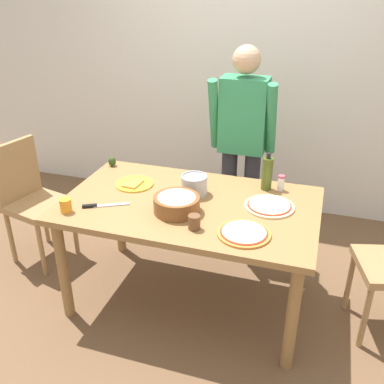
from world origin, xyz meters
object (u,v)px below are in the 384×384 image
(chair_wooden_left, at_px, (30,195))
(salt_shaker, at_px, (281,183))
(plate_with_slice, at_px, (134,184))
(pizza_cooked_on_tray, at_px, (244,233))
(steel_pot, at_px, (194,185))
(olive_oil_bottle, at_px, (267,173))
(cup_small_brown, at_px, (194,222))
(dining_table, at_px, (190,215))
(avocado, at_px, (112,162))
(pizza_raw_on_board, at_px, (269,206))
(cup_orange, at_px, (66,206))
(chef_knife, at_px, (100,205))
(person_cook, at_px, (242,139))
(popcorn_bowl, at_px, (177,203))

(chair_wooden_left, height_order, salt_shaker, chair_wooden_left)
(chair_wooden_left, relative_size, plate_with_slice, 3.65)
(pizza_cooked_on_tray, relative_size, steel_pot, 1.73)
(olive_oil_bottle, distance_m, cup_small_brown, 0.71)
(dining_table, relative_size, cup_small_brown, 18.82)
(pizza_cooked_on_tray, xyz_separation_m, avocado, (-1.13, 0.65, 0.03))
(chair_wooden_left, distance_m, pizza_raw_on_board, 1.82)
(steel_pot, xyz_separation_m, cup_orange, (-0.66, -0.47, -0.02))
(cup_small_brown, xyz_separation_m, chef_knife, (-0.63, 0.07, -0.04))
(pizza_raw_on_board, xyz_separation_m, cup_small_brown, (-0.37, -0.38, 0.03))
(salt_shaker, distance_m, chef_knife, 1.18)
(plate_with_slice, bearing_deg, person_cook, 45.82)
(popcorn_bowl, relative_size, salt_shaker, 2.64)
(pizza_raw_on_board, xyz_separation_m, plate_with_slice, (-0.93, 0.04, -0.00))
(olive_oil_bottle, xyz_separation_m, cup_small_brown, (-0.30, -0.63, -0.07))
(person_cook, xyz_separation_m, cup_orange, (-0.84, -1.10, -0.14))
(steel_pot, bearing_deg, chef_knife, -145.58)
(person_cook, relative_size, salt_shaker, 15.28)
(pizza_raw_on_board, bearing_deg, person_cook, 115.51)
(cup_small_brown, bearing_deg, popcorn_bowl, 135.52)
(pizza_raw_on_board, relative_size, cup_orange, 3.63)
(chef_knife, bearing_deg, person_cook, 54.99)
(person_cook, xyz_separation_m, popcorn_bowl, (-0.21, -0.89, -0.12))
(chair_wooden_left, bearing_deg, cup_orange, -36.13)
(dining_table, xyz_separation_m, pizza_cooked_on_tray, (0.40, -0.27, 0.10))
(person_cook, distance_m, cup_orange, 1.39)
(plate_with_slice, relative_size, cup_orange, 3.06)
(person_cook, xyz_separation_m, salt_shaker, (0.35, -0.41, -0.13))
(steel_pot, bearing_deg, plate_with_slice, 179.77)
(plate_with_slice, relative_size, popcorn_bowl, 0.93)
(olive_oil_bottle, xyz_separation_m, chef_knife, (-0.94, -0.56, -0.11))
(olive_oil_bottle, height_order, steel_pot, olive_oil_bottle)
(steel_pot, relative_size, chef_knife, 0.65)
(dining_table, bearing_deg, plate_with_slice, 163.70)
(pizza_cooked_on_tray, xyz_separation_m, chef_knife, (-0.91, 0.05, -0.00))
(dining_table, height_order, chef_knife, chef_knife)
(pizza_cooked_on_tray, xyz_separation_m, steel_pot, (-0.41, 0.39, 0.06))
(olive_oil_bottle, bearing_deg, pizza_raw_on_board, -76.35)
(olive_oil_bottle, height_order, avocado, olive_oil_bottle)
(salt_shaker, bearing_deg, chef_knife, -151.18)
(chef_knife, bearing_deg, pizza_raw_on_board, 17.16)
(cup_orange, xyz_separation_m, cup_small_brown, (0.80, 0.05, 0.00))
(chair_wooden_left, relative_size, pizza_raw_on_board, 3.08)
(pizza_cooked_on_tray, relative_size, salt_shaker, 2.83)
(steel_pot, distance_m, avocado, 0.77)
(chair_wooden_left, distance_m, salt_shaker, 1.87)
(plate_with_slice, relative_size, olive_oil_bottle, 1.02)
(person_cook, bearing_deg, popcorn_bowl, -103.12)
(popcorn_bowl, distance_m, cup_small_brown, 0.22)
(dining_table, bearing_deg, pizza_raw_on_board, 10.57)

